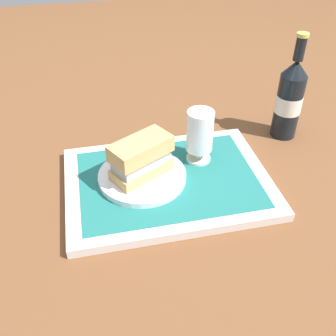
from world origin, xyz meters
The scene contains 7 objects.
ground_plane centered at (0.00, 0.00, 0.00)m, with size 3.00×3.00×0.00m, color brown.
tray centered at (0.00, 0.00, 0.01)m, with size 0.44×0.32×0.02m, color silver.
placemat centered at (0.00, 0.00, 0.02)m, with size 0.38×0.27×0.00m, color #1E6B66.
plate centered at (-0.05, 0.01, 0.03)m, with size 0.19×0.19×0.01m, color white.
sandwich centered at (-0.05, 0.01, 0.08)m, with size 0.14×0.12×0.08m.
beer_glass centered at (0.08, 0.05, 0.09)m, with size 0.06×0.06×0.12m.
beer_bottle centered at (0.34, 0.14, 0.10)m, with size 0.07×0.07×0.27m.
Camera 1 is at (-0.14, -0.64, 0.57)m, focal length 42.07 mm.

